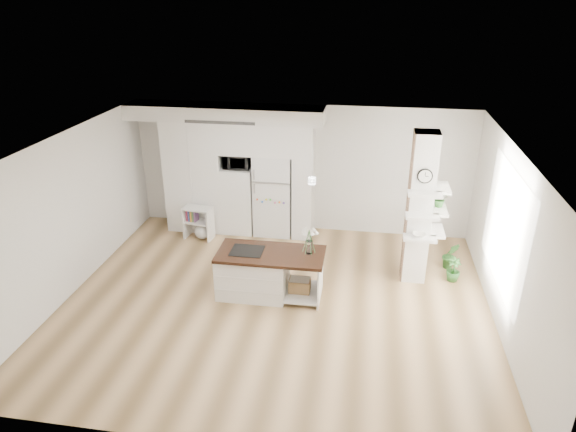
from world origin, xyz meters
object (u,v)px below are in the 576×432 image
bookshelf (200,225)px  kitchen_island (260,272)px  floor_plant_a (450,255)px  refrigerator (274,194)px

bookshelf → kitchen_island: bearing=-40.2°
kitchen_island → floor_plant_a: bearing=23.0°
refrigerator → kitchen_island: 2.49m
bookshelf → refrigerator: bearing=28.7°
refrigerator → bookshelf: refrigerator is taller
kitchen_island → bookshelf: size_ratio=2.60×
refrigerator → kitchen_island: bearing=-85.1°
refrigerator → floor_plant_a: (3.52, -1.02, -0.61)m
floor_plant_a → bookshelf: bearing=174.7°
floor_plant_a → refrigerator: bearing=163.9°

